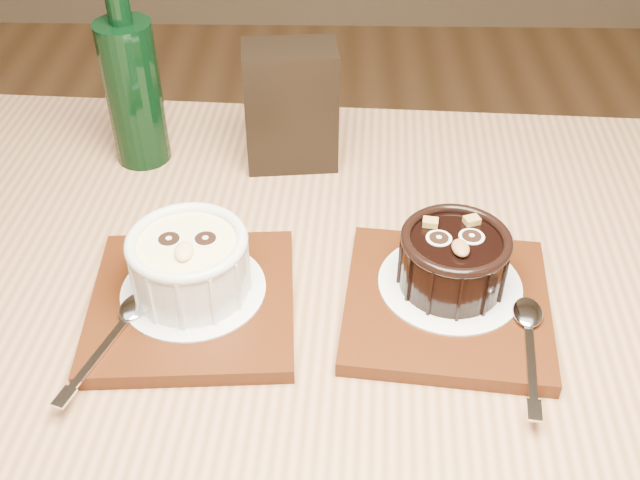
{
  "coord_description": "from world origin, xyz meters",
  "views": [
    {
      "loc": [
        0.22,
        -0.3,
        1.23
      ],
      "look_at": [
        0.21,
        0.2,
        0.81
      ],
      "focal_mm": 42.0,
      "sensor_mm": 36.0,
      "label": 1
    }
  ],
  "objects_px": {
    "ramekin_white": "(189,261)",
    "tray_right": "(446,304)",
    "condiment_stand": "(291,107)",
    "table": "(314,404)",
    "tray_left": "(193,303)",
    "green_bottle": "(133,88)",
    "ramekin_dark": "(454,258)"
  },
  "relations": [
    {
      "from": "ramekin_white",
      "to": "ramekin_dark",
      "type": "xyz_separation_m",
      "value": [
        0.23,
        0.01,
        -0.0
      ]
    },
    {
      "from": "table",
      "to": "ramekin_dark",
      "type": "bearing_deg",
      "value": 24.23
    },
    {
      "from": "tray_left",
      "to": "condiment_stand",
      "type": "xyz_separation_m",
      "value": [
        0.08,
        0.24,
        0.06
      ]
    },
    {
      "from": "table",
      "to": "ramekin_dark",
      "type": "xyz_separation_m",
      "value": [
        0.12,
        0.05,
        0.14
      ]
    },
    {
      "from": "tray_left",
      "to": "ramekin_white",
      "type": "relative_size",
      "value": 1.7
    },
    {
      "from": "tray_left",
      "to": "ramekin_white",
      "type": "height_order",
      "value": "ramekin_white"
    },
    {
      "from": "ramekin_white",
      "to": "tray_right",
      "type": "xyz_separation_m",
      "value": [
        0.23,
        -0.01,
        -0.04
      ]
    },
    {
      "from": "condiment_stand",
      "to": "ramekin_white",
      "type": "bearing_deg",
      "value": -108.27
    },
    {
      "from": "tray_left",
      "to": "ramekin_dark",
      "type": "height_order",
      "value": "ramekin_dark"
    },
    {
      "from": "tray_right",
      "to": "green_bottle",
      "type": "bearing_deg",
      "value": 142.91
    },
    {
      "from": "table",
      "to": "ramekin_white",
      "type": "bearing_deg",
      "value": 158.84
    },
    {
      "from": "table",
      "to": "tray_right",
      "type": "height_order",
      "value": "tray_right"
    },
    {
      "from": "green_bottle",
      "to": "ramekin_white",
      "type": "bearing_deg",
      "value": -68.38
    },
    {
      "from": "condiment_stand",
      "to": "table",
      "type": "bearing_deg",
      "value": -83.31
    },
    {
      "from": "table",
      "to": "green_bottle",
      "type": "distance_m",
      "value": 0.39
    },
    {
      "from": "ramekin_white",
      "to": "tray_left",
      "type": "bearing_deg",
      "value": -93.68
    },
    {
      "from": "ramekin_white",
      "to": "ramekin_dark",
      "type": "distance_m",
      "value": 0.23
    },
    {
      "from": "table",
      "to": "condiment_stand",
      "type": "relative_size",
      "value": 8.87
    },
    {
      "from": "tray_right",
      "to": "ramekin_dark",
      "type": "distance_m",
      "value": 0.04
    },
    {
      "from": "table",
      "to": "ramekin_dark",
      "type": "height_order",
      "value": "ramekin_dark"
    },
    {
      "from": "green_bottle",
      "to": "tray_left",
      "type": "bearing_deg",
      "value": -69.14
    },
    {
      "from": "ramekin_white",
      "to": "ramekin_dark",
      "type": "relative_size",
      "value": 1.08
    },
    {
      "from": "table",
      "to": "green_bottle",
      "type": "xyz_separation_m",
      "value": [
        -0.2,
        0.28,
        0.18
      ]
    },
    {
      "from": "ramekin_white",
      "to": "tray_right",
      "type": "distance_m",
      "value": 0.23
    },
    {
      "from": "condiment_stand",
      "to": "green_bottle",
      "type": "xyz_separation_m",
      "value": [
        -0.17,
        0.0,
        0.02
      ]
    },
    {
      "from": "tray_right",
      "to": "ramekin_dark",
      "type": "xyz_separation_m",
      "value": [
        0.0,
        0.02,
        0.04
      ]
    },
    {
      "from": "table",
      "to": "ramekin_white",
      "type": "relative_size",
      "value": 11.76
    },
    {
      "from": "ramekin_white",
      "to": "tray_right",
      "type": "height_order",
      "value": "ramekin_white"
    },
    {
      "from": "tray_left",
      "to": "condiment_stand",
      "type": "bearing_deg",
      "value": 72.33
    },
    {
      "from": "ramekin_dark",
      "to": "condiment_stand",
      "type": "bearing_deg",
      "value": 119.08
    },
    {
      "from": "ramekin_white",
      "to": "tray_right",
      "type": "bearing_deg",
      "value": -3.77
    },
    {
      "from": "table",
      "to": "tray_left",
      "type": "distance_m",
      "value": 0.15
    }
  ]
}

